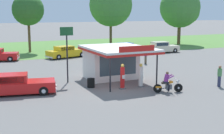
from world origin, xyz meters
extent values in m
plane|color=slate|center=(0.00, 0.00, 0.00)|extent=(300.00, 300.00, 0.00)
cube|color=#56843D|center=(0.00, 30.00, 0.00)|extent=(120.00, 24.00, 0.01)
cube|color=silver|center=(1.54, 4.07, 1.40)|extent=(4.28, 3.02, 2.80)
cube|color=#384C56|center=(1.54, 2.57, 1.46)|extent=(3.43, 0.05, 1.79)
cube|color=silver|center=(1.54, 2.57, 2.88)|extent=(4.98, 6.52, 0.16)
cube|color=red|center=(1.54, 2.57, 2.70)|extent=(4.98, 6.52, 0.18)
cube|color=red|center=(1.54, -0.66, 3.18)|extent=(3.00, 0.08, 0.44)
cylinder|color=black|center=(3.58, -0.29, 1.40)|extent=(0.12, 0.12, 2.80)
cylinder|color=black|center=(-0.50, -0.29, 1.40)|extent=(0.12, 0.12, 2.80)
cube|color=slate|center=(0.73, 0.12, 0.05)|extent=(0.44, 0.44, 0.10)
cylinder|color=red|center=(0.73, 0.12, 0.90)|extent=(0.34, 0.34, 1.60)
cube|color=white|center=(0.73, -0.06, 0.98)|extent=(0.22, 0.02, 0.28)
sphere|color=#EACC4C|center=(0.73, 0.12, 1.84)|extent=(0.26, 0.26, 0.26)
cube|color=slate|center=(2.36, 0.12, 0.05)|extent=(0.44, 0.44, 0.10)
cylinder|color=silver|center=(2.36, 0.12, 0.86)|extent=(0.34, 0.34, 1.52)
cube|color=white|center=(2.36, -0.06, 0.93)|extent=(0.22, 0.02, 0.28)
sphere|color=#EACC4C|center=(2.36, 0.12, 1.76)|extent=(0.26, 0.26, 0.26)
cylinder|color=black|center=(4.09, -2.47, 0.32)|extent=(0.64, 0.29, 0.64)
cylinder|color=silver|center=(4.09, -2.47, 0.32)|extent=(0.19, 0.16, 0.16)
cylinder|color=black|center=(2.58, -1.99, 0.32)|extent=(0.64, 0.29, 0.64)
cylinder|color=silver|center=(2.58, -1.99, 0.32)|extent=(0.19, 0.16, 0.16)
ellipsoid|color=orange|center=(3.43, -2.26, 0.78)|extent=(0.61, 0.40, 0.24)
cube|color=#59595E|center=(3.38, -2.25, 0.42)|extent=(0.49, 0.36, 0.36)
cube|color=black|center=(3.09, -2.15, 0.72)|extent=(0.54, 0.39, 0.10)
cylinder|color=silver|center=(4.00, -2.44, 0.60)|extent=(0.37, 0.18, 0.71)
cylinder|color=silver|center=(3.88, -2.40, 0.98)|extent=(0.25, 0.68, 0.04)
sphere|color=silver|center=(3.98, -2.43, 0.82)|extent=(0.16, 0.16, 0.16)
cube|color=orange|center=(2.62, -2.01, 0.44)|extent=(0.47, 0.30, 0.12)
cylinder|color=silver|center=(3.04, -1.99, 0.28)|extent=(0.70, 0.29, 0.18)
cube|color=black|center=(3.16, -2.18, 0.78)|extent=(0.48, 0.44, 0.14)
cylinder|color=black|center=(3.40, -2.08, 0.38)|extent=(0.18, 0.26, 0.56)
cylinder|color=black|center=(3.30, -2.39, 0.38)|extent=(0.18, 0.26, 0.56)
cylinder|color=#8C338C|center=(3.20, -2.19, 1.09)|extent=(0.49, 0.43, 0.60)
sphere|color=brown|center=(3.26, -2.21, 1.47)|extent=(0.22, 0.22, 0.22)
cylinder|color=#8C338C|center=(3.49, -2.07, 1.18)|extent=(0.54, 0.25, 0.31)
cylinder|color=#8C338C|center=(3.37, -2.45, 1.18)|extent=(0.54, 0.25, 0.31)
cube|color=red|center=(-6.84, 1.96, 0.55)|extent=(5.55, 2.86, 0.74)
cube|color=red|center=(-7.33, 2.06, 1.20)|extent=(2.64, 2.06, 0.56)
cube|color=#283847|center=(-6.19, 1.82, 1.20)|extent=(0.33, 1.41, 0.45)
cube|color=#283847|center=(-7.17, 2.83, 1.20)|extent=(1.98, 0.43, 0.43)
cube|color=#283847|center=(-7.49, 1.28, 1.20)|extent=(1.98, 0.43, 0.43)
cube|color=silver|center=(-4.22, 1.42, 0.30)|extent=(0.47, 1.73, 0.18)
sphere|color=white|center=(-4.09, 1.99, 0.59)|extent=(0.18, 0.18, 0.18)
sphere|color=white|center=(-4.33, 0.84, 0.59)|extent=(0.18, 0.18, 0.18)
cylinder|color=black|center=(-4.91, 2.43, 0.33)|extent=(0.69, 0.33, 0.66)
cylinder|color=silver|center=(-4.91, 2.43, 0.33)|extent=(0.34, 0.28, 0.30)
cylinder|color=black|center=(-5.25, 0.75, 0.33)|extent=(0.69, 0.33, 0.66)
cylinder|color=silver|center=(-5.25, 0.75, 0.33)|extent=(0.34, 0.28, 0.30)
cube|color=beige|center=(15.69, 16.94, 0.59)|extent=(5.01, 2.15, 0.82)
cube|color=beige|center=(15.28, 16.97, 1.30)|extent=(2.35, 1.75, 0.60)
cube|color=#283847|center=(16.38, 16.89, 1.30)|extent=(0.14, 1.41, 0.48)
cube|color=#283847|center=(15.34, 17.75, 1.30)|extent=(1.90, 0.17, 0.46)
cube|color=#283847|center=(15.23, 16.19, 1.30)|extent=(1.90, 0.17, 0.46)
cube|color=silver|center=(18.16, 16.76, 0.30)|extent=(0.24, 1.72, 0.18)
cube|color=silver|center=(13.22, 17.12, 0.30)|extent=(0.24, 1.72, 0.18)
sphere|color=white|center=(18.22, 17.34, 0.63)|extent=(0.18, 0.18, 0.18)
sphere|color=white|center=(18.13, 16.19, 0.63)|extent=(0.18, 0.18, 0.18)
cylinder|color=black|center=(17.41, 17.66, 0.33)|extent=(0.67, 0.25, 0.66)
cylinder|color=silver|center=(17.41, 17.66, 0.33)|extent=(0.31, 0.24, 0.30)
cylinder|color=black|center=(17.29, 15.98, 0.33)|extent=(0.67, 0.25, 0.66)
cylinder|color=silver|center=(17.29, 15.98, 0.33)|extent=(0.31, 0.24, 0.30)
cylinder|color=black|center=(14.09, 17.90, 0.33)|extent=(0.67, 0.25, 0.66)
cylinder|color=silver|center=(14.09, 17.90, 0.33)|extent=(0.31, 0.24, 0.30)
cylinder|color=black|center=(13.97, 16.22, 0.33)|extent=(0.67, 0.25, 0.66)
cylinder|color=silver|center=(13.97, 16.22, 0.33)|extent=(0.31, 0.24, 0.30)
cube|color=#283847|center=(-6.32, 18.52, 1.25)|extent=(0.43, 1.33, 0.41)
cube|color=silver|center=(-4.58, 18.00, 0.30)|extent=(0.59, 1.64, 0.18)
sphere|color=white|center=(-4.40, 18.54, 0.63)|extent=(0.18, 0.18, 0.18)
sphere|color=white|center=(-4.73, 17.46, 0.63)|extent=(0.18, 0.18, 0.18)
cylinder|color=black|center=(-5.13, 19.03, 0.33)|extent=(0.69, 0.38, 0.66)
cylinder|color=silver|center=(-5.13, 19.03, 0.33)|extent=(0.35, 0.30, 0.30)
cylinder|color=black|center=(-5.60, 17.45, 0.33)|extent=(0.69, 0.38, 0.66)
cylinder|color=silver|center=(-5.60, 17.45, 0.33)|extent=(0.35, 0.30, 0.30)
cube|color=gold|center=(1.54, 17.99, 0.59)|extent=(5.47, 3.21, 0.83)
cube|color=gold|center=(1.19, 17.90, 1.27)|extent=(2.54, 2.20, 0.52)
cube|color=#283847|center=(2.22, 18.18, 1.27)|extent=(0.44, 1.44, 0.42)
cube|color=#283847|center=(0.97, 18.69, 1.27)|extent=(1.79, 0.52, 0.39)
cube|color=#283847|center=(1.41, 17.10, 1.27)|extent=(1.79, 0.52, 0.39)
cube|color=silver|center=(4.05, 18.69, 0.30)|extent=(0.60, 1.78, 0.18)
cube|color=silver|center=(-0.97, 17.30, 0.30)|extent=(0.60, 1.78, 0.18)
sphere|color=white|center=(3.89, 19.28, 0.63)|extent=(0.18, 0.18, 0.18)
sphere|color=white|center=(4.22, 18.10, 0.63)|extent=(0.18, 0.18, 0.18)
cylinder|color=black|center=(2.99, 19.32, 0.33)|extent=(0.69, 0.37, 0.66)
cylinder|color=silver|center=(2.99, 19.32, 0.33)|extent=(0.34, 0.29, 0.30)
cylinder|color=black|center=(3.46, 17.60, 0.33)|extent=(0.69, 0.37, 0.66)
cylinder|color=silver|center=(3.46, 17.60, 0.33)|extent=(0.34, 0.29, 0.30)
cylinder|color=black|center=(-0.39, 18.39, 0.33)|extent=(0.69, 0.37, 0.66)
cylinder|color=silver|center=(-0.39, 18.39, 0.33)|extent=(0.34, 0.29, 0.30)
cylinder|color=black|center=(0.09, 16.67, 0.33)|extent=(0.69, 0.37, 0.66)
cylinder|color=silver|center=(0.09, 16.67, 0.33)|extent=(0.34, 0.29, 0.30)
cube|color=#19479E|center=(9.71, 17.70, 0.60)|extent=(4.98, 2.27, 0.84)
cube|color=#19479E|center=(9.99, 17.73, 1.31)|extent=(2.03, 1.75, 0.57)
cube|color=#283847|center=(9.08, 17.63, 1.31)|extent=(0.18, 1.39, 0.46)
cube|color=#283847|center=(10.07, 16.96, 1.31)|extent=(1.59, 0.20, 0.43)
cube|color=#283847|center=(9.91, 18.49, 1.31)|extent=(1.59, 0.20, 0.43)
cube|color=silver|center=(7.28, 17.44, 0.30)|extent=(0.30, 1.69, 0.18)
cube|color=silver|center=(12.14, 17.95, 0.30)|extent=(0.30, 1.69, 0.18)
sphere|color=white|center=(7.33, 16.88, 0.64)|extent=(0.18, 0.18, 0.18)
sphere|color=white|center=(7.21, 18.01, 0.64)|extent=(0.18, 0.18, 0.18)
cylinder|color=black|center=(8.16, 16.70, 0.33)|extent=(0.68, 0.27, 0.66)
cylinder|color=silver|center=(8.16, 16.70, 0.33)|extent=(0.32, 0.25, 0.30)
cylinder|color=black|center=(7.99, 18.35, 0.33)|extent=(0.68, 0.27, 0.66)
cylinder|color=silver|center=(7.99, 18.35, 0.33)|extent=(0.32, 0.25, 0.30)
cylinder|color=black|center=(11.42, 17.04, 0.33)|extent=(0.68, 0.27, 0.66)
cylinder|color=silver|center=(11.42, 17.04, 0.33)|extent=(0.32, 0.25, 0.30)
cylinder|color=black|center=(11.25, 18.70, 0.33)|extent=(0.68, 0.27, 0.66)
cylinder|color=silver|center=(11.25, 18.70, 0.33)|extent=(0.32, 0.25, 0.30)
cylinder|color=brown|center=(8.39, 9.45, 0.45)|extent=(0.26, 0.26, 0.89)
cylinder|color=#8C338C|center=(8.39, 9.45, 1.21)|extent=(0.34, 0.34, 0.63)
sphere|color=brown|center=(8.39, 9.45, 1.65)|extent=(0.24, 0.24, 0.24)
cylinder|color=#2D3351|center=(8.07, -2.46, 0.43)|extent=(0.26, 0.26, 0.86)
cylinder|color=#4C8C4C|center=(8.07, -2.46, 1.17)|extent=(0.34, 0.34, 0.61)
sphere|color=#9E704C|center=(8.07, -2.46, 1.59)|extent=(0.23, 0.23, 0.23)
cylinder|color=brown|center=(2.40, 9.84, 0.41)|extent=(0.26, 0.26, 0.82)
cylinder|color=#4C8C4C|center=(2.40, 9.84, 1.11)|extent=(0.34, 0.34, 0.58)
sphere|color=beige|center=(2.40, 9.84, 1.51)|extent=(0.22, 0.22, 0.22)
cylinder|color=#2D3351|center=(4.21, 7.82, 0.41)|extent=(0.26, 0.26, 0.82)
cylinder|color=#B21E23|center=(4.21, 7.82, 1.12)|extent=(0.34, 0.34, 0.58)
sphere|color=tan|center=(4.21, 7.82, 1.52)|extent=(0.22, 0.22, 0.22)
cylinder|color=brown|center=(24.95, 25.35, 1.97)|extent=(0.59, 0.59, 3.93)
sphere|color=#427F38|center=(24.95, 25.35, 6.64)|extent=(7.21, 7.21, 7.21)
sphere|color=#427F38|center=(25.88, 24.50, 5.91)|extent=(4.49, 4.49, 4.49)
cylinder|color=brown|center=(-1.89, 25.35, 2.24)|extent=(0.37, 0.37, 4.49)
sphere|color=#2D6028|center=(-1.89, 25.35, 6.20)|extent=(4.57, 4.57, 4.57)
sphere|color=#2D6028|center=(-1.77, 25.18, 5.74)|extent=(2.46, 2.46, 2.46)
cylinder|color=brown|center=(11.79, 26.57, 2.17)|extent=(0.43, 0.43, 4.33)
sphere|color=#427F38|center=(11.79, 26.57, 7.01)|extent=(7.14, 7.14, 7.14)
cylinder|color=black|center=(-2.49, 4.03, 1.99)|extent=(0.12, 0.12, 3.97)
cube|color=#195128|center=(-2.49, 4.03, 4.32)|extent=(1.10, 0.08, 0.70)
cylinder|color=black|center=(-1.32, 1.60, 0.09)|extent=(0.60, 0.60, 0.18)
cylinder|color=black|center=(-1.32, 1.60, 0.27)|extent=(0.60, 0.60, 0.18)
cylinder|color=black|center=(-1.32, 1.60, 0.45)|extent=(0.60, 0.60, 0.18)
cylinder|color=black|center=(-1.32, 1.60, 0.63)|extent=(0.60, 0.60, 0.18)
camera|label=1|loc=(-9.69, -20.55, 5.91)|focal=49.18mm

